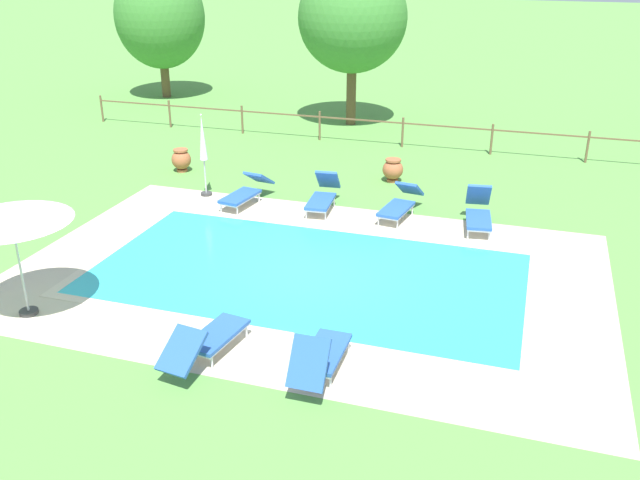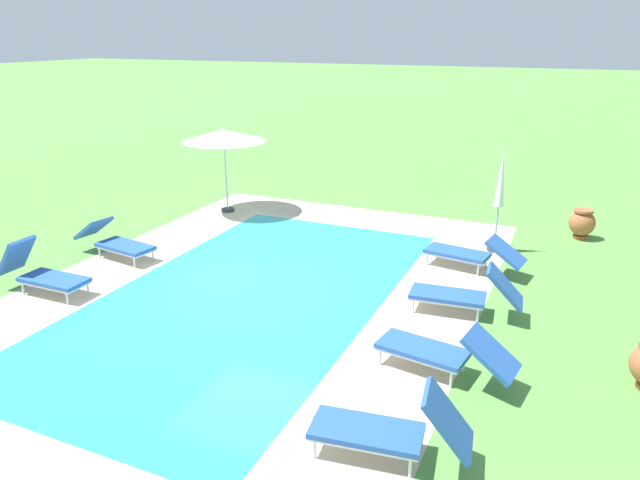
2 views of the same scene
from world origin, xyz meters
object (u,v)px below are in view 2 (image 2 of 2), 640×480
(terracotta_urn_near_fence, at_px, (582,223))
(sun_lounger_north_far, at_px, (471,253))
(sun_lounger_north_end, at_px, (116,241))
(patio_umbrella_closed_row_mid_west, at_px, (500,189))
(patio_umbrella_open_foreground, at_px, (224,136))
(sun_lounger_north_near_steps, at_px, (441,351))
(sun_lounger_north_mid, at_px, (389,429))
(sun_lounger_south_far, at_px, (43,273))
(sun_lounger_south_near_corner, at_px, (464,293))

(terracotta_urn_near_fence, bearing_deg, sun_lounger_north_far, -33.80)
(sun_lounger_north_end, xyz_separation_m, patio_umbrella_closed_row_mid_west, (-3.78, 7.54, 1.08))
(patio_umbrella_open_foreground, relative_size, terracotta_urn_near_fence, 3.18)
(sun_lounger_north_far, relative_size, terracotta_urn_near_fence, 2.91)
(sun_lounger_north_near_steps, xyz_separation_m, sun_lounger_north_mid, (2.03, -0.14, 0.03))
(sun_lounger_north_near_steps, distance_m, sun_lounger_south_far, 7.53)
(sun_lounger_south_near_corner, height_order, sun_lounger_south_far, sun_lounger_south_far)
(patio_umbrella_open_foreground, bearing_deg, sun_lounger_north_end, -4.57)
(sun_lounger_north_mid, bearing_deg, sun_lounger_north_near_steps, 176.10)
(sun_lounger_north_mid, distance_m, terracotta_urn_near_fence, 9.51)
(sun_lounger_north_near_steps, height_order, patio_umbrella_open_foreground, patio_umbrella_open_foreground)
(patio_umbrella_open_foreground, bearing_deg, sun_lounger_south_near_corner, 62.65)
(patio_umbrella_closed_row_mid_west, bearing_deg, terracotta_urn_near_fence, 134.25)
(sun_lounger_north_near_steps, height_order, sun_lounger_south_near_corner, sun_lounger_south_near_corner)
(sun_lounger_north_end, bearing_deg, patio_umbrella_closed_row_mid_west, 116.64)
(terracotta_urn_near_fence, bearing_deg, sun_lounger_south_far, -50.82)
(sun_lounger_north_far, xyz_separation_m, patio_umbrella_open_foreground, (-1.59, -6.92, 1.72))
(sun_lounger_north_mid, bearing_deg, patio_umbrella_open_foreground, -137.68)
(patio_umbrella_open_foreground, xyz_separation_m, patio_umbrella_closed_row_mid_west, (0.23, 7.22, -0.63))
(sun_lounger_north_end, distance_m, sun_lounger_south_near_corner, 7.51)
(sun_lounger_north_far, bearing_deg, patio_umbrella_open_foreground, -102.93)
(sun_lounger_south_far, bearing_deg, patio_umbrella_closed_row_mid_west, 127.86)
(sun_lounger_south_near_corner, relative_size, patio_umbrella_closed_row_mid_west, 0.84)
(sun_lounger_north_near_steps, height_order, sun_lounger_south_far, sun_lounger_south_far)
(terracotta_urn_near_fence, bearing_deg, sun_lounger_north_end, -59.41)
(sun_lounger_north_far, relative_size, sun_lounger_south_near_corner, 1.07)
(sun_lounger_north_end, distance_m, terracotta_urn_near_fence, 10.80)
(sun_lounger_north_near_steps, relative_size, sun_lounger_south_far, 1.14)
(sun_lounger_south_near_corner, distance_m, sun_lounger_south_far, 7.79)
(sun_lounger_north_near_steps, bearing_deg, sun_lounger_north_end, -103.37)
(sun_lounger_north_mid, height_order, sun_lounger_south_far, sun_lounger_south_far)
(sun_lounger_north_mid, distance_m, sun_lounger_north_end, 8.38)
(sun_lounger_south_far, xyz_separation_m, terracotta_urn_near_fence, (-7.52, 9.23, -0.01))
(sun_lounger_north_mid, distance_m, sun_lounger_south_far, 7.60)
(sun_lounger_south_near_corner, bearing_deg, terracotta_urn_near_fence, 161.00)
(sun_lounger_north_far, bearing_deg, sun_lounger_north_near_steps, 4.81)
(sun_lounger_north_near_steps, height_order, sun_lounger_north_end, sun_lounger_north_near_steps)
(sun_lounger_north_far, height_order, sun_lounger_south_near_corner, sun_lounger_south_near_corner)
(patio_umbrella_closed_row_mid_west, distance_m, terracotta_urn_near_fence, 2.68)
(sun_lounger_south_near_corner, relative_size, sun_lounger_south_far, 1.08)
(sun_lounger_north_far, distance_m, sun_lounger_south_far, 8.44)
(sun_lounger_south_near_corner, relative_size, patio_umbrella_open_foreground, 0.85)
(sun_lounger_south_far, bearing_deg, patio_umbrella_open_foreground, 177.61)
(sun_lounger_north_near_steps, xyz_separation_m, sun_lounger_south_far, (0.22, -7.53, 0.03))
(sun_lounger_south_far, xyz_separation_m, patio_umbrella_open_foreground, (-6.03, 0.25, 1.68))
(patio_umbrella_closed_row_mid_west, bearing_deg, patio_umbrella_open_foreground, -91.80)
(sun_lounger_north_end, bearing_deg, sun_lounger_south_near_corner, 92.21)
(patio_umbrella_closed_row_mid_west, bearing_deg, sun_lounger_north_far, -12.33)
(sun_lounger_north_mid, relative_size, sun_lounger_south_far, 1.05)
(sun_lounger_north_near_steps, distance_m, sun_lounger_north_mid, 2.03)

